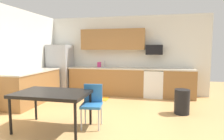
# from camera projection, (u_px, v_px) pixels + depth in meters

# --- Properties ---
(ground_plane) EXTENTS (12.00, 12.00, 0.00)m
(ground_plane) POSITION_uv_depth(u_px,v_px,m) (102.00, 118.00, 4.45)
(ground_plane) COLOR tan
(wall_back) EXTENTS (5.80, 0.10, 2.70)m
(wall_back) POSITION_uv_depth(u_px,v_px,m) (122.00, 55.00, 6.88)
(wall_back) COLOR silver
(wall_back) RESTS_ON ground
(wall_left) EXTENTS (0.10, 5.80, 2.70)m
(wall_left) POSITION_uv_depth(u_px,v_px,m) (1.00, 58.00, 4.89)
(wall_left) COLOR silver
(wall_left) RESTS_ON ground
(cabinet_run_back) EXTENTS (2.56, 0.60, 0.90)m
(cabinet_run_back) POSITION_uv_depth(u_px,v_px,m) (107.00, 82.00, 6.74)
(cabinet_run_back) COLOR olive
(cabinet_run_back) RESTS_ON ground
(cabinet_run_back_right) EXTENTS (0.99, 0.60, 0.90)m
(cabinet_run_back_right) POSITION_uv_depth(u_px,v_px,m) (179.00, 84.00, 6.22)
(cabinet_run_back_right) COLOR olive
(cabinet_run_back_right) RESTS_ON ground
(cabinet_run_left) EXTENTS (0.60, 2.00, 0.90)m
(cabinet_run_left) POSITION_uv_depth(u_px,v_px,m) (34.00, 88.00, 5.68)
(cabinet_run_left) COLOR olive
(cabinet_run_left) RESTS_ON ground
(countertop_back) EXTENTS (4.80, 0.64, 0.04)m
(countertop_back) POSITION_uv_depth(u_px,v_px,m) (120.00, 68.00, 6.59)
(countertop_back) COLOR beige
(countertop_back) RESTS_ON cabinet_run_back
(countertop_left) EXTENTS (0.64, 2.00, 0.04)m
(countertop_left) POSITION_uv_depth(u_px,v_px,m) (33.00, 72.00, 5.63)
(countertop_left) COLOR beige
(countertop_left) RESTS_ON cabinet_run_left
(upper_cabinets_back) EXTENTS (2.20, 0.34, 0.70)m
(upper_cabinets_back) POSITION_uv_depth(u_px,v_px,m) (113.00, 39.00, 6.67)
(upper_cabinets_back) COLOR olive
(refrigerator) EXTENTS (0.76, 0.70, 1.72)m
(refrigerator) POSITION_uv_depth(u_px,v_px,m) (60.00, 69.00, 6.99)
(refrigerator) COLOR #9EA0A5
(refrigerator) RESTS_ON ground
(oven_range) EXTENTS (0.60, 0.60, 0.91)m
(oven_range) POSITION_uv_depth(u_px,v_px,m) (153.00, 83.00, 6.40)
(oven_range) COLOR white
(oven_range) RESTS_ON ground
(microwave) EXTENTS (0.54, 0.36, 0.32)m
(microwave) POSITION_uv_depth(u_px,v_px,m) (154.00, 50.00, 6.38)
(microwave) COLOR black
(sink_basin) EXTENTS (0.48, 0.40, 0.14)m
(sink_basin) POSITION_uv_depth(u_px,v_px,m) (104.00, 69.00, 6.72)
(sink_basin) COLOR #A5A8AD
(sink_basin) RESTS_ON countertop_back
(sink_faucet) EXTENTS (0.02, 0.02, 0.24)m
(sink_faucet) POSITION_uv_depth(u_px,v_px,m) (105.00, 64.00, 6.88)
(sink_faucet) COLOR #B2B5BA
(sink_faucet) RESTS_ON countertop_back
(dining_table) EXTENTS (1.40, 0.90, 0.74)m
(dining_table) POSITION_uv_depth(u_px,v_px,m) (52.00, 95.00, 3.77)
(dining_table) COLOR black
(dining_table) RESTS_ON ground
(chair_near_table) EXTENTS (0.45, 0.45, 0.85)m
(chair_near_table) POSITION_uv_depth(u_px,v_px,m) (92.00, 102.00, 3.93)
(chair_near_table) COLOR #2D72B7
(chair_near_table) RESTS_ON ground
(trash_bin) EXTENTS (0.36, 0.36, 0.60)m
(trash_bin) POSITION_uv_depth(u_px,v_px,m) (182.00, 102.00, 4.71)
(trash_bin) COLOR black
(trash_bin) RESTS_ON ground
(floor_mat) EXTENTS (0.70, 0.50, 0.01)m
(floor_mat) POSITION_uv_depth(u_px,v_px,m) (97.00, 98.00, 6.19)
(floor_mat) COLOR orange
(floor_mat) RESTS_ON ground
(kettle) EXTENTS (0.14, 0.14, 0.20)m
(kettle) POSITION_uv_depth(u_px,v_px,m) (99.00, 65.00, 6.79)
(kettle) COLOR #CC3372
(kettle) RESTS_ON countertop_back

